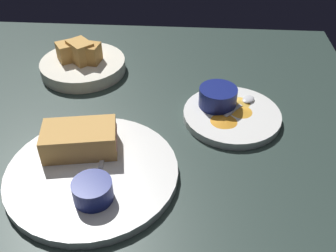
{
  "coord_description": "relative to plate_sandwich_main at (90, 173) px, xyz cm",
  "views": [
    {
      "loc": [
        16.44,
        -55.01,
        48.59
      ],
      "look_at": [
        12.36,
        2.71,
        3.0
      ],
      "focal_mm": 41.28,
      "sensor_mm": 36.0,
      "label": 1
    }
  ],
  "objects": [
    {
      "name": "ramekin_dark_sauce",
      "position": [
        2.18,
        -6.34,
        2.66
      ],
      "size": [
        6.37,
        6.37,
        3.45
      ],
      "color": "navy",
      "rests_on": "plate_sandwich_main"
    },
    {
      "name": "plantain_chip_scatter",
      "position": [
        25.46,
        17.73,
        1.1
      ],
      "size": [
        10.33,
        12.54,
        0.6
      ],
      "color": "orange",
      "rests_on": "plate_chips_companion"
    },
    {
      "name": "spoon_by_gravy_ramekin",
      "position": [
        28.33,
        21.9,
        1.16
      ],
      "size": [
        7.39,
        8.58,
        0.8
      ],
      "color": "silver",
      "rests_on": "plate_chips_companion"
    },
    {
      "name": "bread_basket_rear",
      "position": [
        -9.94,
        35.42,
        1.55
      ],
      "size": [
        20.57,
        20.57,
        8.04
      ],
      "color": "silver",
      "rests_on": "ground_plane"
    },
    {
      "name": "ramekin_light_gravy",
      "position": [
        22.5,
        20.96,
        2.96
      ],
      "size": [
        7.93,
        7.93,
        4.02
      ],
      "color": "navy",
      "rests_on": "plate_chips_companion"
    },
    {
      "name": "plate_sandwich_main",
      "position": [
        0.0,
        0.0,
        0.0
      ],
      "size": [
        29.78,
        29.78,
        1.6
      ],
      "primitive_type": "cylinder",
      "color": "silver",
      "rests_on": "ground_plane"
    },
    {
      "name": "spoon_by_dark_ramekin",
      "position": [
        1.93,
        -1.1,
        1.16
      ],
      "size": [
        2.35,
        9.91,
        0.8
      ],
      "color": "silver",
      "rests_on": "plate_sandwich_main"
    },
    {
      "name": "sandwich_half_near",
      "position": [
        -2.65,
        5.0,
        3.2
      ],
      "size": [
        14.27,
        9.74,
        4.8
      ],
      "color": "tan",
      "rests_on": "plate_sandwich_main"
    },
    {
      "name": "plate_chips_companion",
      "position": [
        25.51,
        18.45,
        0.0
      ],
      "size": [
        20.11,
        20.11,
        1.6
      ],
      "primitive_type": "cylinder",
      "color": "silver",
      "rests_on": "ground_plane"
    },
    {
      "name": "ground_plane",
      "position": [
        0.4,
        8.52,
        -2.3
      ],
      "size": [
        110.0,
        110.0,
        3.0
      ],
      "primitive_type": "cube",
      "color": "#283833"
    }
  ]
}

